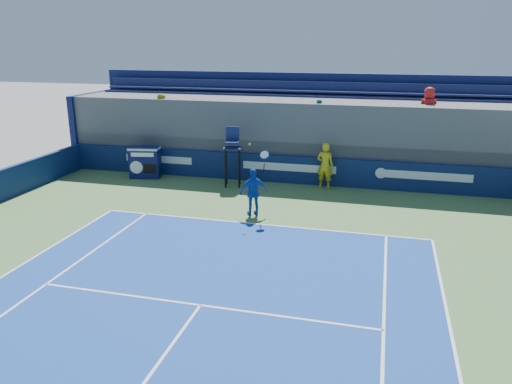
% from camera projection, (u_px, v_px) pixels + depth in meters
% --- Properties ---
extents(ball_person, '(0.74, 0.54, 1.90)m').
position_uv_depth(ball_person, '(325.00, 166.00, 20.41)').
color(ball_person, gold).
rests_on(ball_person, apron).
extents(back_hoarding, '(20.40, 0.21, 1.20)m').
position_uv_depth(back_hoarding, '(289.00, 170.00, 21.24)').
color(back_hoarding, '#0C1C47').
rests_on(back_hoarding, ground).
extents(match_clock, '(1.43, 0.96, 1.40)m').
position_uv_depth(match_clock, '(145.00, 161.00, 22.07)').
color(match_clock, '#0E1448').
rests_on(match_clock, ground).
extents(umpire_chair, '(0.84, 0.84, 2.48)m').
position_uv_depth(umpire_chair, '(232.00, 150.00, 20.56)').
color(umpire_chair, black).
rests_on(umpire_chair, ground).
extents(tennis_player, '(1.05, 0.84, 2.57)m').
position_uv_depth(tennis_player, '(254.00, 192.00, 17.25)').
color(tennis_player, '#1444A5').
rests_on(tennis_player, apron).
extents(stadium_seating, '(21.00, 4.05, 4.40)m').
position_uv_depth(stadium_seating, '(298.00, 133.00, 22.78)').
color(stadium_seating, '#4B4B50').
rests_on(stadium_seating, ground).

